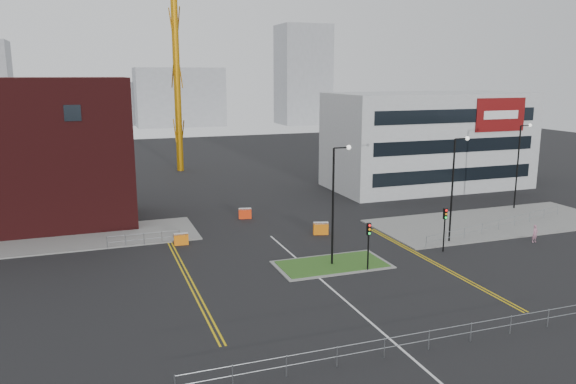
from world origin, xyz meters
The scene contains 26 objects.
ground centered at (0.00, 0.00, 0.00)m, with size 200.00×200.00×0.00m, color black.
pavement_left centered at (-20.00, 22.00, 0.06)m, with size 28.00×8.00×0.12m, color slate.
pavement_right centered at (22.00, 14.00, 0.06)m, with size 24.00×10.00×0.12m, color slate.
island_kerb centered at (2.00, 8.00, 0.04)m, with size 8.60×4.60×0.08m, color slate.
grass_island centered at (2.00, 8.00, 0.06)m, with size 8.00×4.00×0.12m, color #2D531B.
office_block centered at (26.01, 31.97, 6.00)m, with size 25.00×12.20×12.00m.
streetlamp_island centered at (2.22, 8.00, 5.41)m, with size 1.46×0.36×9.18m.
streetlamp_right_near centered at (14.22, 10.00, 5.41)m, with size 1.46×0.36×9.18m.
streetlamp_right_far centered at (28.22, 18.00, 5.41)m, with size 1.46×0.36×9.18m.
traffic_light_island centered at (4.00, 5.98, 2.57)m, with size 0.28×0.33×3.65m.
traffic_light_right centered at (12.00, 7.98, 2.57)m, with size 0.28×0.33×3.65m.
railing_front centered at (0.00, -6.00, 0.78)m, with size 24.05×0.05×1.10m.
railing_left centered at (-11.00, 18.00, 0.74)m, with size 6.05×0.05×1.10m.
railing_right centered at (20.50, 11.50, 0.78)m, with size 19.05×5.05×1.10m.
centre_line centered at (0.00, 2.00, 0.01)m, with size 0.15×30.00×0.01m, color silver.
yellow_left_a centered at (-9.00, 10.00, 0.01)m, with size 0.12×24.00×0.01m, color gold.
yellow_left_b centered at (-8.70, 10.00, 0.01)m, with size 0.12×24.00×0.01m, color gold.
yellow_right_a centered at (9.50, 6.00, 0.01)m, with size 0.12×20.00×0.01m, color gold.
yellow_right_b centered at (9.80, 6.00, 0.01)m, with size 0.12×20.00×0.01m, color gold.
skyline_b centered at (10.00, 130.00, 8.00)m, with size 24.00×12.00×16.00m, color gray.
skyline_c centered at (45.00, 125.00, 14.00)m, with size 14.00×12.00×28.00m, color gray.
skyline_d centered at (-8.00, 140.00, 6.00)m, with size 30.00×12.00×12.00m, color gray.
pedestrian centered at (20.98, 7.51, 0.77)m, with size 0.56×0.37×1.55m, color #B97790.
barrier_left centered at (-8.00, 17.11, 0.55)m, with size 1.22×0.44×1.02m.
barrier_mid centered at (-0.49, 23.86, 0.58)m, with size 1.33×0.67×1.07m.
barrier_right centered at (4.46, 16.00, 0.62)m, with size 1.43×0.80×1.14m.
Camera 1 is at (-14.93, -29.25, 14.32)m, focal length 35.00 mm.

